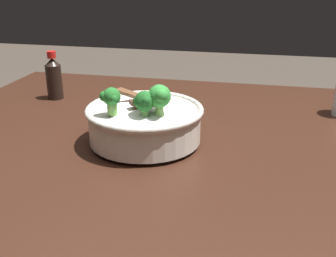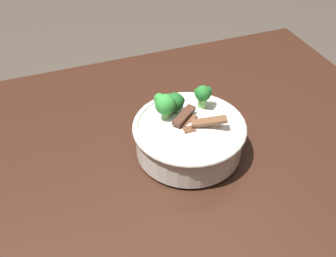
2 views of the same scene
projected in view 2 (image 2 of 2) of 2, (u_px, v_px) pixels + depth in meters
The scene contains 2 objects.
dining_table at pixel (119, 212), 0.88m from camera, with size 1.43×0.95×0.81m.
rice_bowl at pixel (189, 134), 0.86m from camera, with size 0.24×0.24×0.14m.
Camera 2 is at (-0.09, -0.55, 1.43)m, focal length 42.87 mm.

